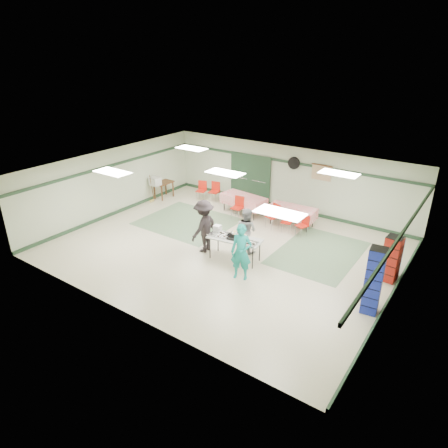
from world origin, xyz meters
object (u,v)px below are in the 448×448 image
Objects in this scene: chair_a at (288,219)px; chair_b at (274,214)px; volunteer_teal at (241,252)px; printer_table at (164,184)px; crate_stack_red at (391,259)px; dining_table_b at (244,200)px; chair_d at (238,205)px; broom at (152,188)px; volunteer_dark at (204,226)px; serving_table at (235,240)px; chair_loose_a at (215,189)px; dining_table_a at (292,212)px; office_printer at (155,181)px; crate_stack_blue_b at (374,281)px; crate_stack_blue_a at (393,258)px; chair_loose_b at (202,188)px; chair_c at (303,223)px.

chair_b is at bearing 169.97° from chair_a.
volunteer_teal is 7.69m from printer_table.
volunteer_teal is at bearing -146.65° from crate_stack_red.
chair_d reaches higher than dining_table_b.
volunteer_teal is at bearing -11.93° from broom.
volunteer_dark is 5.62m from printer_table.
serving_table is at bearing -61.44° from chair_d.
chair_loose_a is (-1.92, 1.05, -0.02)m from chair_d.
volunteer_dark is 4.81m from chair_loose_a.
dining_table_b is at bearing 29.52° from broom.
chair_b is (1.03, 3.03, -0.33)m from volunteer_dark.
serving_table is at bearing -64.83° from chair_b.
volunteer_teal is 0.95× the size of dining_table_a.
serving_table is 2.07× the size of chair_loose_a.
printer_table is at bearing 170.38° from chair_a.
printer_table is 0.59m from office_printer.
chair_b is (-0.93, 3.79, -0.29)m from volunteer_teal.
broom is (-4.06, -1.18, 0.07)m from dining_table_b.
chair_d reaches higher than serving_table.
broom is (-4.77, 2.41, -0.27)m from volunteer_dark.
office_printer reaches higher than serving_table.
broom is at bearing 165.55° from crate_stack_blue_b.
crate_stack_red reaches higher than crate_stack_blue_a.
chair_loose_b is at bearing 42.76° from office_printer.
serving_table is 4.00m from dining_table_b.
serving_table is 2.11× the size of chair_loose_b.
chair_d is (0.10, -0.56, -0.01)m from dining_table_b.
crate_stack_blue_a reaches higher than chair_a.
chair_a is 0.87× the size of printer_table.
chair_loose_a is (-3.71, 4.00, -0.17)m from serving_table.
dining_table_a is at bearing -17.80° from chair_loose_b.
chair_b is (-0.46, -0.57, 0.01)m from dining_table_a.
dining_table_a and dining_table_b have the same top height.
chair_d is 0.49× the size of crate_stack_blue_b.
crate_stack_red is (6.32, -1.96, 0.14)m from dining_table_b.
chair_a is at bearing -7.05° from dining_table_b.
chair_b is 3.71m from chair_loose_a.
dining_table_a is at bearing 73.03° from chair_b.
chair_d reaches higher than printer_table.
office_printer is (-1.58, -1.31, 0.39)m from chair_loose_b.
chair_loose_a is 8.42m from crate_stack_blue_a.
chair_c is 4.73m from crate_stack_blue_b.
chair_c is at bearing 157.79° from crate_stack_red.
dining_table_b is 7.41m from crate_stack_blue_b.
dining_table_a is (-0.47, 4.36, -0.29)m from volunteer_teal.
volunteer_teal is at bearing -57.78° from chair_loose_a.
printer_table is at bearing 93.19° from office_printer.
dining_table_a is 1.48× the size of broom.
crate_stack_blue_a is at bearing -12.67° from chair_d.
crate_stack_red is 1.91m from crate_stack_blue_b.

